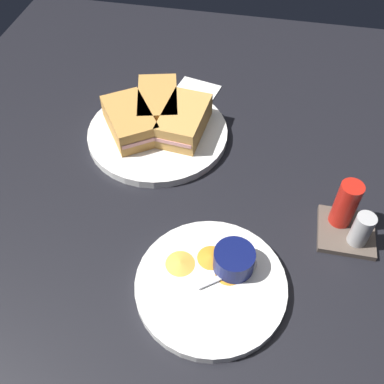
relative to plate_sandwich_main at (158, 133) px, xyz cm
name	(u,v)px	position (x,y,z in cm)	size (l,w,h in cm)	color
ground_plane	(188,162)	(4.41, 6.99, -2.30)	(110.00, 110.00, 3.00)	black
plate_sandwich_main	(158,133)	(0.00, 0.00, 0.00)	(27.26, 27.26, 1.60)	white
sandwich_half_near	(184,121)	(-1.08, 5.07, 3.20)	(13.92, 8.92, 4.80)	tan
sandwich_half_far	(158,104)	(-5.07, -1.08, 3.20)	(14.56, 10.53, 4.80)	#C68C42
sandwich_half_extra	(130,121)	(1.08, -5.07, 3.20)	(15.03, 13.58, 4.80)	#C68C42
ramekin_dark_sauce	(126,118)	(0.32, -6.13, 3.09)	(6.27, 6.27, 4.28)	#0C144C
spoon_by_dark_ramekin	(152,131)	(0.90, -0.96, 1.16)	(2.60, 9.96, 0.80)	silver
plate_chips_companion	(211,285)	(30.64, 15.83, 0.00)	(22.41, 22.41, 1.60)	white
ramekin_light_gravy	(234,259)	(27.28, 18.63, 2.72)	(6.14, 6.14, 3.56)	#0C144C
spoon_by_gravy_ramekin	(240,269)	(27.77, 19.67, 1.16)	(7.10, 8.79, 0.80)	silver
plantain_chip_scatter	(205,264)	(27.83, 14.49, 1.10)	(7.53, 12.91, 0.60)	gold
condiment_caddy	(349,219)	(16.21, 35.49, 2.61)	(9.00, 9.00, 9.50)	brown
paper_napkin_folded	(193,95)	(-14.04, 4.26, -0.60)	(11.00, 9.00, 0.40)	white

